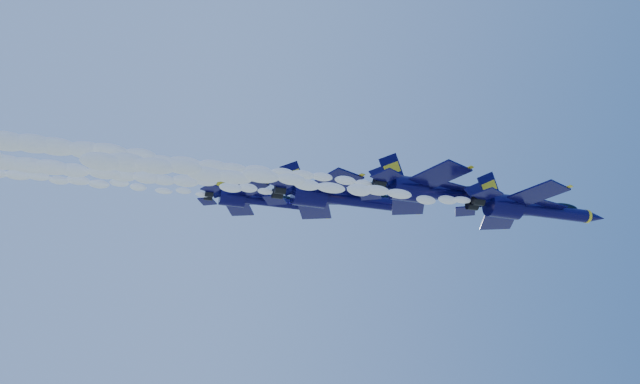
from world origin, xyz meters
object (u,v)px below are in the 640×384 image
object	(u,v)px
jet_second	(437,192)
jet_third	(338,198)
jet_fourth	(255,199)
jet_lead	(530,209)

from	to	relation	value
jet_second	jet_third	bearing A→B (deg)	127.95
jet_third	jet_fourth	size ratio (longest dim) A/B	1.26
jet_lead	jet_fourth	distance (m)	34.42
jet_lead	jet_third	xyz separation A→B (m)	(-17.09, 14.12, 5.22)
jet_lead	jet_second	size ratio (longest dim) A/B	0.93
jet_lead	jet_third	bearing A→B (deg)	140.43
jet_lead	jet_third	distance (m)	22.77
jet_second	jet_third	distance (m)	13.47
jet_second	jet_fourth	bearing A→B (deg)	134.72
jet_third	jet_fourth	bearing A→B (deg)	142.44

